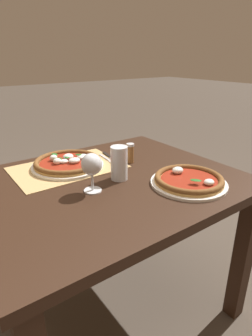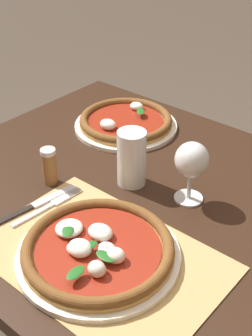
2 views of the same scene
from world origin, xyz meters
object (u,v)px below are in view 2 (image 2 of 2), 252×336
at_px(pizza_far, 126,122).
at_px(wine_glass, 192,162).
at_px(pepper_shaker, 49,166).
at_px(pizza_near, 98,250).
at_px(fork, 48,206).
at_px(knife, 37,204).
at_px(pint_glass, 132,159).

height_order(pizza_far, wine_glass, wine_glass).
xyz_separation_m(wine_glass, pepper_shaker, (-0.31, -0.17, -0.06)).
bearing_deg(pepper_shaker, pizza_near, -23.77).
relative_size(pizza_near, pizza_far, 1.08).
bearing_deg(wine_glass, fork, -133.57).
distance_m(fork, knife, 0.03).
height_order(pizza_near, knife, pizza_near).
height_order(wine_glass, knife, wine_glass).
relative_size(pizza_near, fork, 1.68).
relative_size(knife, pepper_shaker, 2.22).
height_order(pizza_near, pint_glass, pint_glass).
bearing_deg(pizza_near, pepper_shaker, 156.23).
xyz_separation_m(fork, knife, (-0.03, -0.01, 0.00)).
height_order(pint_glass, fork, pint_glass).
bearing_deg(pepper_shaker, fork, -45.38).
height_order(fork, pepper_shaker, pepper_shaker).
relative_size(pizza_near, pepper_shaker, 3.48).
relative_size(pizza_near, knife, 1.57).
distance_m(pint_glass, pepper_shaker, 0.21).
relative_size(pizza_near, pint_glass, 2.33).
distance_m(wine_glass, knife, 0.37).
bearing_deg(knife, pepper_shaker, 119.07).
relative_size(pizza_far, knife, 1.45).
xyz_separation_m(pint_glass, knife, (-0.11, -0.22, -0.06)).
bearing_deg(fork, knife, -157.38).
bearing_deg(knife, pint_glass, 63.82).
bearing_deg(pepper_shaker, wine_glass, 28.49).
relative_size(pizza_far, pint_glass, 2.15).
relative_size(wine_glass, knife, 0.72).
xyz_separation_m(fork, pepper_shaker, (-0.08, 0.08, 0.04)).
bearing_deg(pint_glass, pizza_near, -64.64).
xyz_separation_m(pizza_far, fork, (0.12, -0.42, -0.01)).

